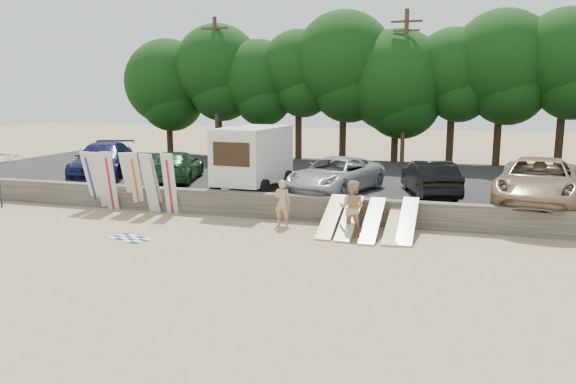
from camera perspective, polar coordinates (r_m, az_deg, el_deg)
name	(u,v)px	position (r m, az deg, el deg)	size (l,w,h in m)	color
ground	(295,240)	(19.32, 0.70, -4.89)	(120.00, 120.00, 0.00)	tan
seawall	(316,209)	(22.02, 2.89, -1.69)	(44.00, 0.50, 1.00)	#6B6356
parking_lot	(352,183)	(29.26, 6.48, 0.90)	(44.00, 14.50, 0.70)	#282828
treeline	(380,71)	(35.82, 9.37, 12.03)	(34.64, 6.39, 9.35)	#382616
utility_poles	(404,85)	(34.07, 11.75, 10.63)	(25.80, 0.26, 9.00)	#473321
box_trailer	(253,155)	(25.04, -3.57, 3.80)	(2.72, 4.51, 2.78)	beige
car_0	(103,160)	(30.18, -18.25, 3.08)	(2.44, 5.99, 1.74)	#11113D
car_1	(176,166)	(27.97, -11.33, 2.59)	(2.05, 5.04, 1.46)	#163D1E
car_2	(335,175)	(24.38, 4.83, 1.73)	(2.53, 5.48, 1.52)	#A2A3A8
car_3	(430,178)	(24.28, 14.21, 1.39)	(1.58, 4.54, 1.49)	black
car_4	(538,181)	(23.91, 24.07, 1.02)	(2.94, 6.38, 1.77)	#9F8365
surfboard_upright_0	(92,180)	(25.75, -19.33, 1.19)	(0.50, 0.06, 2.60)	silver
surfboard_upright_1	(102,181)	(25.33, -18.40, 1.10)	(0.50, 0.06, 2.60)	silver
surfboard_upright_2	(110,181)	(25.03, -17.66, 1.08)	(0.50, 0.06, 2.60)	silver
surfboard_upright_3	(130,181)	(24.78, -15.79, 1.04)	(0.50, 0.06, 2.60)	silver
surfboard_upright_4	(136,182)	(24.53, -15.20, 1.01)	(0.50, 0.06, 2.60)	silver
surfboard_upright_5	(150,184)	(23.96, -13.87, 0.84)	(0.50, 0.06, 2.60)	silver
surfboard_upright_6	(153,183)	(24.10, -13.57, 0.89)	(0.50, 0.06, 2.60)	silver
surfboard_upright_7	(170,184)	(23.63, -11.94, 0.83)	(0.50, 0.06, 2.60)	silver
surfboard_low_0	(331,216)	(20.42, 4.42, -2.47)	(0.56, 3.00, 0.07)	#D2C784
surfboard_low_1	(349,218)	(20.23, 6.26, -2.63)	(0.56, 3.00, 0.07)	#D2C784
surfboard_low_2	(372,220)	(19.98, 8.58, -2.83)	(0.56, 3.00, 0.07)	#D2C784
surfboard_low_3	(394,225)	(20.08, 10.76, -3.28)	(0.56, 3.00, 0.07)	#D2C784
surfboard_low_4	(408,221)	(20.01, 12.05, -2.86)	(0.56, 3.00, 0.07)	#D2C784
beachgoer_a	(282,203)	(21.21, -0.58, -1.09)	(0.64, 0.42, 1.76)	tan
beachgoer_b	(352,208)	(19.92, 6.50, -1.59)	(0.95, 0.74, 1.96)	tan
cooler	(332,224)	(21.02, 4.46, -3.23)	(0.38, 0.30, 0.32)	#227E3C
gear_bag	(329,226)	(20.93, 4.15, -3.42)	(0.30, 0.25, 0.22)	#C04116
beach_towel	(130,238)	(20.27, -15.78, -4.54)	(1.50, 1.50, 0.00)	white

